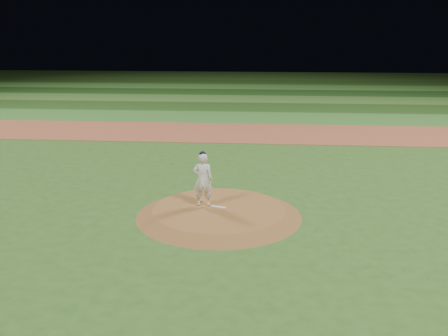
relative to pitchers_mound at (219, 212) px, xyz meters
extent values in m
plane|color=#2F5A1D|center=(0.00, 0.00, -0.12)|extent=(120.00, 120.00, 0.00)
cube|color=#9A4D2F|center=(0.00, 14.00, -0.12)|extent=(70.00, 6.00, 0.02)
cube|color=#326F28|center=(0.00, 19.50, -0.12)|extent=(70.00, 5.00, 0.02)
cube|color=#204415|center=(0.00, 24.50, -0.12)|extent=(70.00, 5.00, 0.02)
cube|color=#3C6C27|center=(0.00, 29.50, -0.12)|extent=(70.00, 5.00, 0.02)
cube|color=#1B4215|center=(0.00, 34.50, -0.12)|extent=(70.00, 5.00, 0.02)
cube|color=#3D782B|center=(0.00, 39.50, -0.12)|extent=(70.00, 5.00, 0.02)
cube|color=#254E19|center=(0.00, 44.50, -0.12)|extent=(70.00, 5.00, 0.02)
cone|color=brown|center=(0.00, 0.00, 0.00)|extent=(5.50, 5.50, 0.25)
cube|color=silver|center=(-0.03, 0.11, 0.14)|extent=(0.54, 0.30, 0.03)
ellipsoid|color=silver|center=(-0.68, 0.66, 0.16)|extent=(0.13, 0.13, 0.07)
imported|color=white|center=(-0.56, 0.24, 1.04)|extent=(0.69, 0.48, 1.83)
ellipsoid|color=black|center=(-0.56, 0.24, 1.94)|extent=(0.22, 0.22, 0.15)
camera|label=1|loc=(1.50, -15.57, 5.85)|focal=40.00mm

